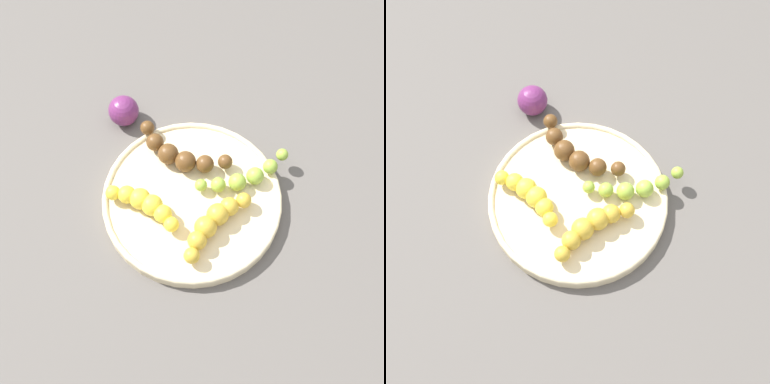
% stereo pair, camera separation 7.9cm
% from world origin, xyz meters
% --- Properties ---
extents(ground_plane, '(2.40, 2.40, 0.00)m').
position_xyz_m(ground_plane, '(0.00, 0.00, 0.00)').
color(ground_plane, '#56514C').
extents(fruit_bowl, '(0.28, 0.28, 0.02)m').
position_xyz_m(fruit_bowl, '(0.00, 0.00, 0.01)').
color(fruit_bowl, beige).
rests_on(fruit_bowl, ground_plane).
extents(banana_green, '(0.08, 0.15, 0.03)m').
position_xyz_m(banana_green, '(0.04, 0.08, 0.03)').
color(banana_green, '#8CAD38').
rests_on(banana_green, fruit_bowl).
extents(banana_overripe, '(0.16, 0.08, 0.03)m').
position_xyz_m(banana_overripe, '(-0.06, 0.04, 0.04)').
color(banana_overripe, '#593819').
rests_on(banana_overripe, fruit_bowl).
extents(banana_yellow, '(0.13, 0.06, 0.03)m').
position_xyz_m(banana_yellow, '(-0.04, -0.06, 0.04)').
color(banana_yellow, yellow).
rests_on(banana_yellow, fruit_bowl).
extents(banana_spotted, '(0.05, 0.14, 0.03)m').
position_xyz_m(banana_spotted, '(0.06, -0.02, 0.04)').
color(banana_spotted, gold).
rests_on(banana_spotted, fruit_bowl).
extents(plum_purple, '(0.05, 0.05, 0.05)m').
position_xyz_m(plum_purple, '(-0.20, 0.04, 0.03)').
color(plum_purple, '#662659').
rests_on(plum_purple, ground_plane).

